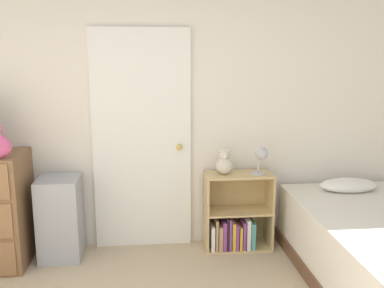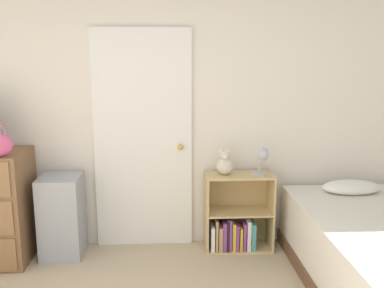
# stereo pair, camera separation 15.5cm
# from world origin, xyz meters

# --- Properties ---
(wall_back) EXTENTS (10.00, 0.06, 2.55)m
(wall_back) POSITION_xyz_m (0.00, 2.31, 1.27)
(wall_back) COLOR silver
(wall_back) RESTS_ON ground_plane
(door_closed) EXTENTS (0.89, 0.09, 2.01)m
(door_closed) POSITION_xyz_m (-0.07, 2.26, 1.01)
(door_closed) COLOR white
(door_closed) RESTS_ON ground_plane
(storage_bin) EXTENTS (0.35, 0.39, 0.73)m
(storage_bin) POSITION_xyz_m (-0.79, 2.07, 0.36)
(storage_bin) COLOR #999EA8
(storage_bin) RESTS_ON ground_plane
(bookshelf) EXTENTS (0.61, 0.30, 0.71)m
(bookshelf) POSITION_xyz_m (0.78, 2.11, 0.26)
(bookshelf) COLOR tan
(bookshelf) RESTS_ON ground_plane
(teddy_bear) EXTENTS (0.15, 0.15, 0.24)m
(teddy_bear) POSITION_xyz_m (0.67, 2.11, 0.81)
(teddy_bear) COLOR beige
(teddy_bear) RESTS_ON bookshelf
(desk_lamp) EXTENTS (0.15, 0.14, 0.25)m
(desk_lamp) POSITION_xyz_m (1.00, 2.07, 0.89)
(desk_lamp) COLOR #B2B2B7
(desk_lamp) RESTS_ON bookshelf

